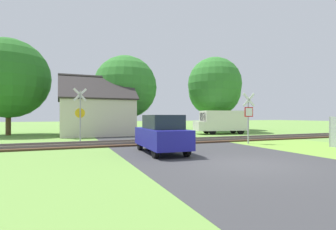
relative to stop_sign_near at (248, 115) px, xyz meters
name	(u,v)px	position (x,y,z in m)	size (l,w,h in m)	color
ground_plane	(248,164)	(-4.53, -5.65, -1.82)	(160.00, 160.00, 0.00)	#6B9942
road_asphalt	(218,156)	(-4.53, -3.65, -1.82)	(7.81, 80.00, 0.01)	#38383A
rail_track	(166,142)	(-4.53, 2.47, -1.76)	(60.00, 2.60, 0.22)	#422D1E
stop_sign_near	(248,115)	(0.00, 0.00, 0.00)	(0.88, 0.16, 3.18)	#9E9EA5
crossing_sign_far	(80,112)	(-9.75, 4.55, 0.20)	(0.87, 0.19, 3.56)	#9E9EA5
house	(96,115)	(-8.03, 11.34, -0.02)	(6.55, 6.32, 5.45)	beige
tree_right	(215,84)	(4.47, 11.23, 3.38)	(5.80, 5.80, 8.11)	#513823
tree_far	(214,90)	(6.96, 15.32, 3.18)	(6.59, 6.59, 8.30)	#513823
tree_left	(8,78)	(-15.43, 13.93, 3.32)	(7.18, 7.18, 8.73)	#513823
tree_center	(125,87)	(-4.95, 12.99, 2.84)	(6.37, 6.37, 7.85)	#513823
mail_truck	(222,121)	(3.43, 8.29, -0.58)	(5.13, 2.59, 2.24)	silver
parked_car	(162,134)	(-6.46, -1.90, -0.92)	(1.79, 4.06, 1.78)	navy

